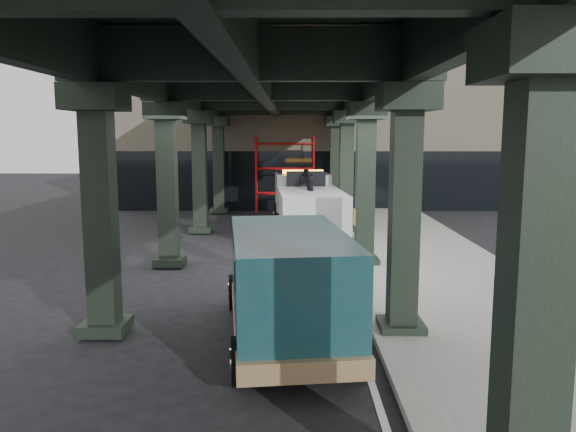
{
  "coord_description": "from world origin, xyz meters",
  "views": [
    {
      "loc": [
        0.4,
        -14.95,
        4.03
      ],
      "look_at": [
        0.27,
        1.23,
        1.7
      ],
      "focal_mm": 35.0,
      "sensor_mm": 36.0,
      "label": 1
    }
  ],
  "objects": [
    {
      "name": "lane_stripe",
      "position": [
        1.7,
        2.0,
        0.01
      ],
      "size": [
        0.12,
        38.0,
        0.01
      ],
      "primitive_type": "cube",
      "color": "silver",
      "rests_on": "ground"
    },
    {
      "name": "scaffolding",
      "position": [
        0.0,
        14.64,
        2.11
      ],
      "size": [
        3.08,
        0.88,
        4.0
      ],
      "color": "red",
      "rests_on": "ground"
    },
    {
      "name": "building",
      "position": [
        2.0,
        20.0,
        4.0
      ],
      "size": [
        22.0,
        10.0,
        8.0
      ],
      "primitive_type": "cube",
      "color": "#C6B793",
      "rests_on": "ground"
    },
    {
      "name": "towed_van",
      "position": [
        0.3,
        -4.43,
        1.22
      ],
      "size": [
        2.79,
        5.78,
        2.26
      ],
      "rotation": [
        0.0,
        0.0,
        0.12
      ],
      "color": "#123B42",
      "rests_on": "ground"
    },
    {
      "name": "viaduct",
      "position": [
        -0.4,
        2.0,
        5.46
      ],
      "size": [
        7.4,
        32.0,
        6.4
      ],
      "color": "black",
      "rests_on": "ground"
    },
    {
      "name": "tow_truck",
      "position": [
        0.97,
        7.5,
        1.31
      ],
      "size": [
        2.87,
        8.35,
        2.69
      ],
      "rotation": [
        0.0,
        0.0,
        0.07
      ],
      "color": "black",
      "rests_on": "ground"
    },
    {
      "name": "ground",
      "position": [
        0.0,
        0.0,
        0.0
      ],
      "size": [
        90.0,
        90.0,
        0.0
      ],
      "primitive_type": "plane",
      "color": "black",
      "rests_on": "ground"
    },
    {
      "name": "sidewalk",
      "position": [
        4.5,
        2.0,
        0.07
      ],
      "size": [
        5.0,
        40.0,
        0.15
      ],
      "primitive_type": "cube",
      "color": "gray",
      "rests_on": "ground"
    }
  ]
}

